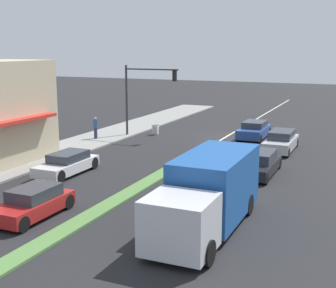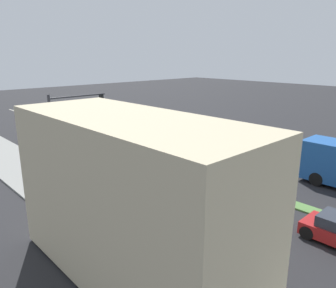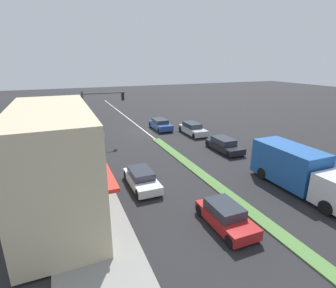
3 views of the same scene
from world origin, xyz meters
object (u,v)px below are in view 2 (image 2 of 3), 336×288
object	(u,v)px
warning_aframe_sign	(70,157)
van_white	(199,207)
sedan_silver	(182,137)
traffic_signal_main	(69,118)
pedestrian	(51,173)
sedan_dark	(240,152)
coupe_blue	(135,135)

from	to	relation	value
warning_aframe_sign	van_white	bearing A→B (deg)	92.90
van_white	sedan_silver	size ratio (longest dim) A/B	0.92
traffic_signal_main	pedestrian	xyz separation A→B (m)	(2.83, 2.53, -2.90)
van_white	warning_aframe_sign	bearing A→B (deg)	-87.10
traffic_signal_main	sedan_dark	world-z (taller)	traffic_signal_main
sedan_dark	traffic_signal_main	bearing A→B (deg)	-33.79
warning_aframe_sign	van_white	size ratio (longest dim) A/B	0.20
sedan_dark	sedan_silver	distance (m)	6.77
traffic_signal_main	warning_aframe_sign	xyz separation A→B (m)	(-0.46, -1.44, -3.47)
pedestrian	sedan_dark	distance (m)	14.80
pedestrian	coupe_blue	xyz separation A→B (m)	(-11.16, -5.60, -0.34)
traffic_signal_main	pedestrian	size ratio (longest dim) A/B	3.33
warning_aframe_sign	sedan_dark	world-z (taller)	sedan_dark
pedestrian	van_white	size ratio (longest dim) A/B	0.40
warning_aframe_sign	sedan_dark	bearing A→B (deg)	140.21
coupe_blue	sedan_silver	world-z (taller)	sedan_silver
coupe_blue	van_white	world-z (taller)	coupe_blue
traffic_signal_main	coupe_blue	world-z (taller)	traffic_signal_main
pedestrian	van_white	world-z (taller)	pedestrian
van_white	sedan_dark	distance (m)	10.90
traffic_signal_main	warning_aframe_sign	bearing A→B (deg)	-107.51
sedan_dark	warning_aframe_sign	bearing A→B (deg)	-39.79
sedan_dark	sedan_silver	size ratio (longest dim) A/B	0.98
coupe_blue	traffic_signal_main	bearing A→B (deg)	20.20
traffic_signal_main	sedan_silver	distance (m)	11.60
pedestrian	sedan_dark	world-z (taller)	pedestrian
warning_aframe_sign	van_white	xyz separation A→B (m)	(-0.67, 13.22, 0.18)
warning_aframe_sign	sedan_dark	size ratio (longest dim) A/B	0.19
sedan_silver	warning_aframe_sign	bearing A→B (deg)	-11.23
van_white	coupe_blue	bearing A→B (deg)	-115.88
traffic_signal_main	sedan_silver	xyz separation A→B (m)	(-11.12, 0.68, -3.23)
coupe_blue	van_white	bearing A→B (deg)	64.12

